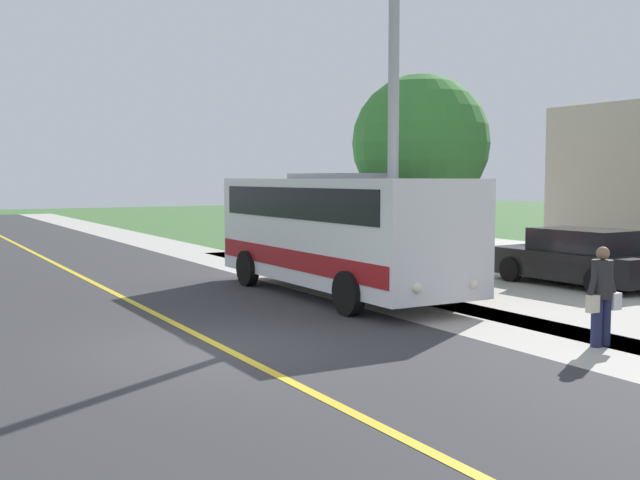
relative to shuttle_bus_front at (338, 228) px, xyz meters
name	(u,v)px	position (x,y,z in m)	size (l,w,h in m)	color
ground_plane	(223,348)	(4.53, 3.96, -1.57)	(120.00, 120.00, 0.00)	#3D6633
road_surface	(223,348)	(4.53, 3.96, -1.56)	(8.00, 100.00, 0.01)	#333335
sidewalk	(472,319)	(-0.67, 3.96, -1.56)	(2.40, 100.00, 0.01)	#B2ADA3
road_centre_line	(223,348)	(4.53, 3.96, -1.56)	(0.16, 100.00, 0.00)	gold
shuttle_bus_front	(338,228)	(0.00, 0.00, 0.00)	(2.70, 8.01, 2.84)	white
pedestrian_with_bags	(602,293)	(-0.88, 6.85, -0.70)	(0.72, 0.34, 1.63)	#1E2347
street_light_pole	(389,104)	(-0.35, 1.52, 2.75)	(1.97, 0.24, 7.83)	#9E9EA3
parked_car_near	(578,259)	(-6.14, 1.62, -0.88)	(2.19, 4.49, 1.45)	black
tree_curbside	(421,144)	(-2.87, -0.69, 2.04)	(3.53, 3.53, 5.39)	#4C3826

